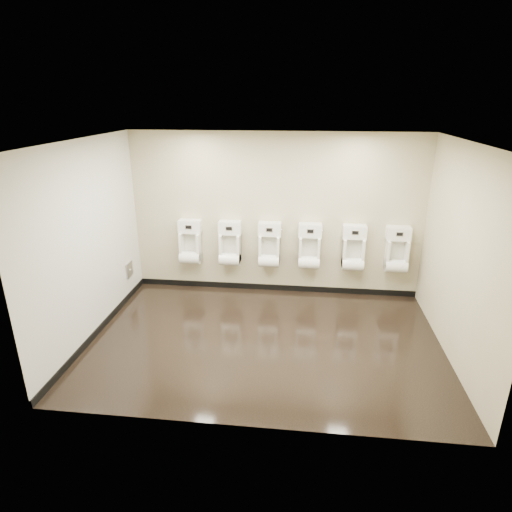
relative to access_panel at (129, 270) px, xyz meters
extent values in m
cube|color=black|center=(2.48, -1.20, -0.50)|extent=(5.00, 3.50, 0.00)
cube|color=white|center=(2.48, -1.20, 2.30)|extent=(5.00, 3.50, 0.00)
cube|color=#B7AF8E|center=(2.48, 0.55, 0.90)|extent=(5.00, 0.02, 2.80)
cube|color=#B7AF8E|center=(2.48, -2.95, 0.90)|extent=(5.00, 0.02, 2.80)
cube|color=#B7AF8E|center=(-0.02, -1.20, 0.90)|extent=(0.02, 3.50, 2.80)
cube|color=#B7AF8E|center=(4.98, -1.20, 0.90)|extent=(0.02, 3.50, 2.80)
cube|color=silver|center=(-0.01, -1.20, 0.90)|extent=(0.01, 3.50, 2.80)
cube|color=black|center=(2.48, 0.54, -0.45)|extent=(5.00, 0.02, 0.10)
cube|color=black|center=(-0.01, -1.20, -0.45)|extent=(0.02, 3.50, 0.10)
cube|color=#9E9EA3|center=(0.00, 0.00, 0.00)|extent=(0.03, 0.25, 0.25)
cylinder|color=silver|center=(0.02, 0.00, 0.00)|extent=(0.02, 0.04, 0.04)
cube|color=white|center=(0.99, 0.42, 0.31)|extent=(0.36, 0.26, 0.50)
cube|color=silver|center=(0.99, 0.51, 0.35)|extent=(0.27, 0.01, 0.38)
cylinder|color=white|center=(0.99, 0.35, 0.13)|extent=(0.36, 0.22, 0.22)
cube|color=white|center=(0.99, 0.46, 0.68)|extent=(0.40, 0.19, 0.22)
cube|color=black|center=(0.99, 0.36, 0.70)|extent=(0.10, 0.01, 0.05)
cube|color=silver|center=(0.99, 0.36, 0.70)|extent=(0.12, 0.01, 0.07)
cylinder|color=silver|center=(1.20, 0.46, 0.68)|extent=(0.01, 0.03, 0.03)
cube|color=white|center=(1.71, 0.42, 0.31)|extent=(0.36, 0.26, 0.50)
cube|color=silver|center=(1.71, 0.51, 0.35)|extent=(0.27, 0.01, 0.38)
cylinder|color=white|center=(1.71, 0.35, 0.13)|extent=(0.36, 0.22, 0.22)
cube|color=white|center=(1.71, 0.46, 0.68)|extent=(0.40, 0.19, 0.22)
cube|color=black|center=(1.71, 0.36, 0.70)|extent=(0.10, 0.01, 0.05)
cube|color=silver|center=(1.71, 0.36, 0.70)|extent=(0.12, 0.01, 0.07)
cylinder|color=silver|center=(1.91, 0.46, 0.68)|extent=(0.01, 0.03, 0.03)
cube|color=white|center=(2.40, 0.42, 0.31)|extent=(0.36, 0.26, 0.50)
cube|color=silver|center=(2.40, 0.51, 0.35)|extent=(0.27, 0.01, 0.38)
cylinder|color=white|center=(2.40, 0.35, 0.13)|extent=(0.36, 0.22, 0.22)
cube|color=white|center=(2.40, 0.46, 0.68)|extent=(0.40, 0.19, 0.22)
cube|color=black|center=(2.40, 0.36, 0.70)|extent=(0.10, 0.01, 0.05)
cube|color=silver|center=(2.40, 0.36, 0.70)|extent=(0.12, 0.01, 0.07)
cylinder|color=silver|center=(2.60, 0.46, 0.68)|extent=(0.01, 0.03, 0.03)
cube|color=white|center=(3.09, 0.42, 0.31)|extent=(0.36, 0.26, 0.50)
cube|color=silver|center=(3.09, 0.51, 0.35)|extent=(0.27, 0.01, 0.38)
cylinder|color=white|center=(3.09, 0.35, 0.13)|extent=(0.36, 0.22, 0.22)
cube|color=white|center=(3.09, 0.46, 0.68)|extent=(0.40, 0.19, 0.22)
cube|color=black|center=(3.09, 0.36, 0.70)|extent=(0.10, 0.01, 0.05)
cube|color=silver|center=(3.09, 0.36, 0.70)|extent=(0.12, 0.01, 0.07)
cylinder|color=silver|center=(3.29, 0.46, 0.68)|extent=(0.01, 0.03, 0.03)
cube|color=white|center=(3.83, 0.42, 0.31)|extent=(0.36, 0.26, 0.50)
cube|color=silver|center=(3.83, 0.51, 0.35)|extent=(0.27, 0.01, 0.38)
cylinder|color=white|center=(3.83, 0.35, 0.13)|extent=(0.36, 0.22, 0.22)
cube|color=white|center=(3.83, 0.46, 0.68)|extent=(0.40, 0.19, 0.22)
cube|color=black|center=(3.83, 0.36, 0.70)|extent=(0.10, 0.01, 0.05)
cube|color=silver|center=(3.83, 0.36, 0.70)|extent=(0.12, 0.01, 0.07)
cylinder|color=silver|center=(4.04, 0.46, 0.68)|extent=(0.01, 0.03, 0.03)
cube|color=white|center=(4.55, 0.42, 0.31)|extent=(0.36, 0.26, 0.50)
cube|color=silver|center=(4.55, 0.51, 0.35)|extent=(0.27, 0.01, 0.38)
cylinder|color=white|center=(4.55, 0.35, 0.13)|extent=(0.36, 0.22, 0.22)
cube|color=white|center=(4.55, 0.46, 0.68)|extent=(0.40, 0.19, 0.22)
cube|color=black|center=(4.55, 0.36, 0.70)|extent=(0.10, 0.01, 0.05)
cube|color=silver|center=(4.55, 0.36, 0.70)|extent=(0.12, 0.01, 0.07)
cylinder|color=silver|center=(4.75, 0.46, 0.68)|extent=(0.01, 0.03, 0.03)
camera|label=1|loc=(2.97, -6.56, 2.81)|focal=30.00mm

